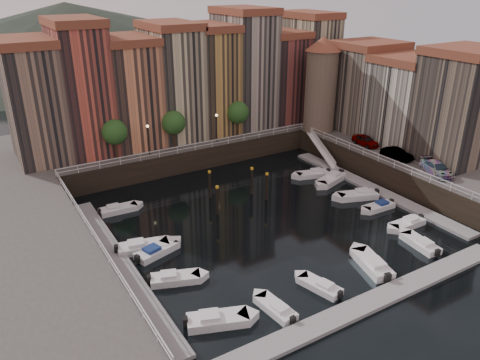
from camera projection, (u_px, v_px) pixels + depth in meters
ground at (260, 218)px, 51.57m from camera, size 200.00×200.00×0.00m
quay_far at (167, 141)px, 71.40m from camera, size 80.00×20.00×3.00m
quay_right at (443, 163)px, 62.66m from camera, size 20.00×36.00×3.00m
dock_left at (119, 264)px, 43.04m from camera, size 2.00×28.00×0.35m
dock_right at (373, 188)px, 58.39m from camera, size 2.00×28.00×0.35m
dock_near at (375, 300)px, 38.14m from camera, size 30.00×2.00×0.35m
mountains at (57, 39)px, 135.66m from camera, size 145.00×100.00×18.00m
far_terrace at (191, 79)px, 67.24m from camera, size 48.70×10.30×17.50m
right_terrace at (409, 97)px, 63.29m from camera, size 9.30×24.30×14.00m
corner_tower at (321, 83)px, 68.38m from camera, size 5.20×5.20×13.80m
promenade_trees at (178, 122)px, 62.62m from camera, size 21.20×3.20×5.20m
street_lamps at (184, 129)px, 62.26m from camera, size 10.36×0.36×4.18m
railings at (237, 172)px, 53.90m from camera, size 36.08×34.04×0.52m
gangway at (322, 149)px, 66.76m from camera, size 2.78×8.32×3.73m
mooring_pilings at (237, 188)px, 54.83m from camera, size 7.13×4.64×3.78m
boat_left_0 at (216, 320)px, 35.64m from camera, size 5.10×3.33×1.15m
boat_left_1 at (174, 278)px, 40.62m from camera, size 4.63×3.02×1.04m
boat_left_2 at (156, 251)px, 44.67m from camera, size 4.78×2.89×1.07m
boat_left_3 at (142, 247)px, 45.28m from camera, size 5.31×2.91×1.19m
boat_left_4 at (118, 209)px, 52.76m from camera, size 4.42×1.74×1.01m
boat_right_0 at (408, 223)px, 49.71m from camera, size 4.43×1.61×1.02m
boat_right_1 at (379, 206)px, 53.46m from camera, size 4.14×1.62×0.95m
boat_right_2 at (358, 195)px, 56.05m from camera, size 5.14×3.33×1.16m
boat_right_3 at (332, 179)px, 60.53m from camera, size 5.26×3.28×1.18m
boat_right_4 at (313, 174)px, 62.20m from camera, size 4.74×2.82×1.06m
boat_near_0 at (276, 309)px, 36.97m from camera, size 1.88×4.18×0.94m
boat_near_1 at (321, 286)px, 39.65m from camera, size 2.42×4.23×0.95m
boat_near_2 at (372, 264)px, 42.53m from camera, size 3.06×5.31×1.19m
boat_near_3 at (421, 244)px, 45.92m from camera, size 2.09×4.53×1.02m
car_a at (365, 141)px, 64.25m from camera, size 1.90×4.29×1.43m
car_b at (397, 155)px, 59.48m from camera, size 2.09×4.32×1.37m
car_c at (437, 169)px, 54.84m from camera, size 3.38×5.33×1.44m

